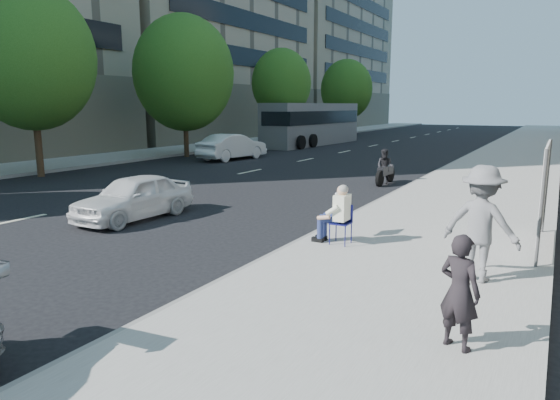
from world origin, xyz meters
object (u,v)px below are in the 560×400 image
Objects in this scene: jogger at (481,224)px; white_sedan_near at (134,197)px; bus at (313,124)px; protest_banner at (544,189)px; motorcycle at (385,169)px; pedestrian_woman at (459,292)px; white_sedan_mid at (232,147)px; seated_protester at (337,211)px.

jogger reaches higher than white_sedan_near.
protest_banner is at bearing -52.52° from bus.
protest_banner is 0.25× the size of bus.
protest_banner reaches higher than motorcycle.
bus is at bearing -39.74° from pedestrian_woman.
motorcycle is at bearing -53.62° from bus.
pedestrian_woman is at bearing -58.63° from bus.
protest_banner is at bearing 11.50° from white_sedan_near.
motorcycle is (-4.99, 10.48, -0.51)m from jogger.
white_sedan_mid is 11.73m from motorcycle.
seated_protester is at bearing -75.74° from motorcycle.
seated_protester is 9.70m from motorcycle.
seated_protester is at bearing 139.32° from white_sedan_mid.
jogger is 21.90m from white_sedan_mid.
white_sedan_near is (-9.15, 1.02, -0.52)m from jogger.
protest_banner is 9.69m from motorcycle.
white_sedan_mid is at bearing 158.75° from motorcycle.
pedestrian_woman is 0.48× the size of protest_banner.
pedestrian_woman is 0.12× the size of bus.
pedestrian_woman is 0.32× the size of white_sedan_mid.
motorcycle is at bearing 101.49° from seated_protester.
pedestrian_woman reaches higher than seated_protester.
bus is (-16.56, 27.89, 0.49)m from jogger.
white_sedan_near is 0.81× the size of white_sedan_mid.
white_sedan_near is (-9.29, 3.76, -0.26)m from pedestrian_woman.
motorcycle is at bearing -47.14° from pedestrian_woman.
seated_protester is at bearing -60.58° from bus.
pedestrian_woman is at bearing -66.03° from motorcycle.
bus is (-7.40, 26.87, 1.01)m from white_sedan_near.
bus is at bearing 124.71° from protest_banner.
seated_protester is 0.11× the size of bus.
protest_banner is 0.67× the size of white_sedan_mid.
white_sedan_near is at bearing -71.82° from bus.
jogger is (3.06, -0.98, 0.27)m from seated_protester.
bus reaches higher than white_sedan_near.
protest_banner is 10.17m from white_sedan_near.
white_sedan_mid is 0.37× the size of bus.
white_sedan_near is (-9.99, -1.76, -0.78)m from protest_banner.
seated_protester is 0.64× the size of motorcycle.
bus is at bearing -78.32° from white_sedan_mid.
protest_banner is (3.89, 1.79, 0.53)m from seated_protester.
bus is (-16.70, 30.63, 0.76)m from pedestrian_woman.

